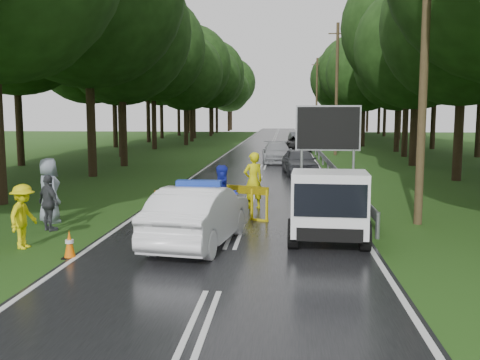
# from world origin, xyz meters

# --- Properties ---
(ground) EXTENTS (160.00, 160.00, 0.00)m
(ground) POSITION_xyz_m (0.00, 0.00, 0.00)
(ground) COLOR #234313
(ground) RESTS_ON ground
(road) EXTENTS (7.00, 140.00, 0.02)m
(road) POSITION_xyz_m (0.00, 30.00, 0.01)
(road) COLOR black
(road) RESTS_ON ground
(guardrail) EXTENTS (0.12, 60.06, 0.70)m
(guardrail) POSITION_xyz_m (3.70, 29.67, 0.55)
(guardrail) COLOR gray
(guardrail) RESTS_ON ground
(utility_pole_near) EXTENTS (1.40, 0.24, 10.00)m
(utility_pole_near) POSITION_xyz_m (5.20, 2.00, 5.06)
(utility_pole_near) COLOR #40331D
(utility_pole_near) RESTS_ON ground
(utility_pole_mid) EXTENTS (1.40, 0.24, 10.00)m
(utility_pole_mid) POSITION_xyz_m (5.20, 28.00, 5.06)
(utility_pole_mid) COLOR #40331D
(utility_pole_mid) RESTS_ON ground
(utility_pole_far) EXTENTS (1.40, 0.24, 10.00)m
(utility_pole_far) POSITION_xyz_m (5.20, 54.00, 5.06)
(utility_pole_far) COLOR #40331D
(utility_pole_far) RESTS_ON ground
(police_sedan) EXTENTS (2.20, 4.59, 1.60)m
(police_sedan) POSITION_xyz_m (-0.80, -1.00, 0.73)
(police_sedan) COLOR white
(police_sedan) RESTS_ON ground
(work_truck) EXTENTS (2.10, 4.36, 3.40)m
(work_truck) POSITION_xyz_m (2.41, -0.06, 0.92)
(work_truck) COLOR gray
(work_truck) RESTS_ON ground
(barrier) EXTENTS (2.39, 1.02, 1.06)m
(barrier) POSITION_xyz_m (-0.37, 2.33, 0.80)
(barrier) COLOR #D6BB0B
(barrier) RESTS_ON ground
(officer) EXTENTS (0.84, 0.75, 1.93)m
(officer) POSITION_xyz_m (0.24, 4.06, 0.97)
(officer) COLOR yellow
(officer) RESTS_ON ground
(civilian) EXTENTS (1.09, 1.03, 1.78)m
(civilian) POSITION_xyz_m (-0.43, 1.07, 0.89)
(civilian) COLOR #1C29B6
(civilian) RESTS_ON ground
(bystander_left) EXTENTS (0.64, 1.04, 1.56)m
(bystander_left) POSITION_xyz_m (-4.94, -1.69, 0.78)
(bystander_left) COLOR yellow
(bystander_left) RESTS_ON ground
(bystander_mid) EXTENTS (0.96, 0.84, 1.56)m
(bystander_mid) POSITION_xyz_m (-5.17, 0.22, 0.78)
(bystander_mid) COLOR #3D3F44
(bystander_mid) RESTS_ON ground
(bystander_right) EXTENTS (1.10, 1.10, 1.93)m
(bystander_right) POSITION_xyz_m (-5.64, 1.27, 0.97)
(bystander_right) COLOR #8B94A7
(bystander_right) RESTS_ON ground
(queue_car_first) EXTENTS (2.07, 4.22, 1.39)m
(queue_car_first) POSITION_xyz_m (2.07, 14.61, 0.69)
(queue_car_first) COLOR #383A3F
(queue_car_first) RESTS_ON ground
(queue_car_second) EXTENTS (2.20, 4.75, 1.34)m
(queue_car_second) POSITION_xyz_m (0.80, 21.28, 0.67)
(queue_car_second) COLOR #A0A2A8
(queue_car_second) RESTS_ON ground
(queue_car_third) EXTENTS (2.75, 5.07, 1.35)m
(queue_car_third) POSITION_xyz_m (2.46, 31.70, 0.67)
(queue_car_third) COLOR black
(queue_car_third) RESTS_ON ground
(queue_car_fourth) EXTENTS (2.01, 4.49, 1.43)m
(queue_car_fourth) POSITION_xyz_m (2.60, 37.70, 0.72)
(queue_car_fourth) COLOR #3B3D42
(queue_car_fourth) RESTS_ON ground
(cone_near_left) EXTENTS (0.30, 0.30, 0.64)m
(cone_near_left) POSITION_xyz_m (-3.50, -2.47, 0.31)
(cone_near_left) COLOR black
(cone_near_left) RESTS_ON ground
(cone_center) EXTENTS (0.31, 0.31, 0.66)m
(cone_center) POSITION_xyz_m (-1.00, 1.87, 0.32)
(cone_center) COLOR black
(cone_center) RESTS_ON ground
(cone_far) EXTENTS (0.30, 0.30, 0.64)m
(cone_far) POSITION_xyz_m (-0.20, 2.50, 0.31)
(cone_far) COLOR black
(cone_far) RESTS_ON ground
(cone_left_mid) EXTENTS (0.37, 0.37, 0.79)m
(cone_left_mid) POSITION_xyz_m (-2.88, 3.00, 0.38)
(cone_left_mid) COLOR black
(cone_left_mid) RESTS_ON ground
(cone_right) EXTENTS (0.37, 0.37, 0.78)m
(cone_right) POSITION_xyz_m (2.67, 4.50, 0.38)
(cone_right) COLOR black
(cone_right) RESTS_ON ground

